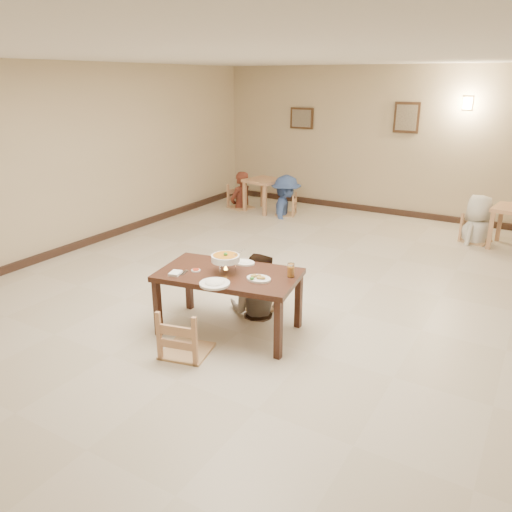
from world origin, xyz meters
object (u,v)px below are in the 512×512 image
Objects in this scene: main_diner at (257,254)px; bg_diner_a at (240,172)px; bg_chair_rl at (479,216)px; main_table at (229,279)px; bg_chair_lr at (286,195)px; bg_diner_b at (286,175)px; bg_diner_c at (482,195)px; curry_warmer at (225,258)px; bg_chair_ll at (241,186)px; bg_table_left at (264,185)px; chair_near at (185,309)px; drink_glass at (291,271)px; chair_far at (260,276)px.

main_diner is 5.27m from bg_diner_a.
bg_diner_a is at bearing 105.96° from bg_chair_rl.
main_table is 5.75m from bg_diner_a.
bg_diner_b is at bearing 163.73° from bg_chair_lr.
bg_diner_c is (4.88, 0.07, 0.02)m from bg_diner_a.
curry_warmer is 5.76m from bg_chair_ll.
bg_chair_lr is 3.78m from bg_diner_c.
main_table is 2.01× the size of bg_table_left.
chair_near reaches higher than bg_chair_lr.
chair_near is 6.24m from bg_chair_ll.
bg_chair_rl reaches higher than main_table.
bg_diner_c reaches higher than main_diner.
main_diner is at bearing 171.82° from bg_chair_rl.
chair_near is 5.81m from bg_chair_lr.
bg_diner_c is (2.04, 5.63, 0.34)m from chair_near.
bg_table_left is (-2.37, 4.98, -0.32)m from curry_warmer.
bg_diner_b is at bearing -86.38° from chair_near.
drink_glass is (0.62, -0.35, 0.02)m from main_diner.
drink_glass is at bearing -19.75° from chair_far.
bg_diner_b is (-2.48, 4.68, 0.05)m from drink_glass.
main_diner is at bearing -179.35° from bg_diner_b.
drink_glass is at bearing 49.90° from bg_diner_a.
main_table is at bearing 78.07° from main_diner.
main_table reaches higher than bg_table_left.
bg_chair_ll reaches higher than chair_far.
chair_far is at bearing -127.01° from bg_chair_ll.
curry_warmer reaches higher than bg_chair_rl.
bg_table_left is (-2.40, 4.97, -0.08)m from main_table.
bg_table_left is at bearing 105.79° from main_table.
bg_chair_ll is 4.88m from bg_chair_rl.
bg_diner_a is (-2.95, 4.21, 0.38)m from chair_far.
curry_warmer is 5.75m from bg_diner_a.
bg_chair_ll is 0.33m from bg_diner_a.
bg_diner_b is at bearing 117.91° from drink_glass.
bg_chair_lr reaches higher than bg_table_left.
bg_diner_a is (-3.61, 4.68, 0.03)m from drink_glass.
bg_chair_lr is (1.13, -0.00, -0.06)m from bg_chair_ll.
bg_chair_ll is 0.58× the size of bg_diner_b.
bg_diner_b is at bearing -76.68° from main_diner.
bg_chair_rl is 0.56× the size of bg_diner_c.
bg_diner_a is at bearing 127.60° from drink_glass.
bg_diner_c reaches higher than bg_diner_b.
curry_warmer is at bearing -131.32° from bg_chair_ll.
bg_diner_b is (1.13, -0.00, 0.02)m from bg_diner_a.
bg_diner_c reaches higher than main_table.
bg_chair_ll is at bearing 141.03° from chair_far.
curry_warmer is 0.21× the size of bg_diner_a.
bg_table_left is 4.33m from bg_diner_c.
main_diner is (0.15, 1.22, 0.26)m from chair_near.
chair_near is 6.73× the size of drink_glass.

